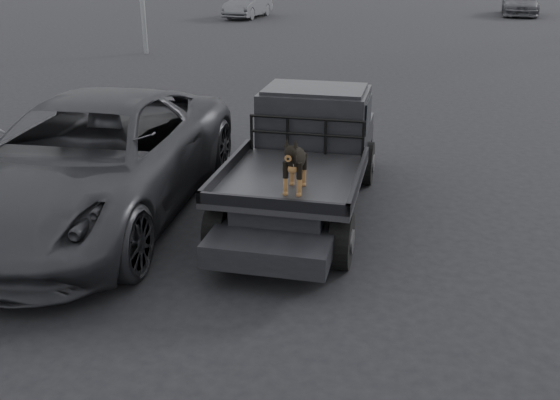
% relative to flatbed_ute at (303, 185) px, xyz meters
% --- Properties ---
extents(ground, '(120.00, 120.00, 0.00)m').
position_rel_flatbed_ute_xyz_m(ground, '(0.30, -2.48, -0.46)').
color(ground, black).
rests_on(ground, ground).
extents(flatbed_ute, '(2.00, 5.40, 0.92)m').
position_rel_flatbed_ute_xyz_m(flatbed_ute, '(0.00, 0.00, 0.00)').
color(flatbed_ute, black).
rests_on(flatbed_ute, ground).
extents(ute_cab, '(1.72, 1.30, 0.88)m').
position_rel_flatbed_ute_xyz_m(ute_cab, '(-0.00, 0.95, 0.90)').
color(ute_cab, black).
rests_on(ute_cab, flatbed_ute).
extents(headache_rack, '(1.80, 0.08, 0.55)m').
position_rel_flatbed_ute_xyz_m(headache_rack, '(-0.00, 0.20, 0.74)').
color(headache_rack, black).
rests_on(headache_rack, flatbed_ute).
extents(dog, '(0.32, 0.60, 0.74)m').
position_rel_flatbed_ute_xyz_m(dog, '(0.15, -1.42, 0.83)').
color(dog, black).
rests_on(dog, flatbed_ute).
extents(parked_suv, '(3.34, 6.66, 1.81)m').
position_rel_flatbed_ute_xyz_m(parked_suv, '(-3.13, -0.82, 0.44)').
color(parked_suv, '#29292D').
rests_on(parked_suv, ground).
extents(distant_car_a, '(1.96, 4.54, 1.45)m').
position_rel_flatbed_ute_xyz_m(distant_car_a, '(-8.63, 27.89, 0.27)').
color(distant_car_a, '#48494D').
rests_on(distant_car_a, ground).
extents(distant_car_b, '(2.38, 5.13, 1.45)m').
position_rel_flatbed_ute_xyz_m(distant_car_b, '(7.19, 33.00, 0.26)').
color(distant_car_b, '#434448').
rests_on(distant_car_b, ground).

